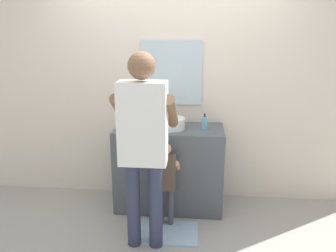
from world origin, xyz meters
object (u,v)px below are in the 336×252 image
toothbrush_cup (134,123)px  child_toddler (165,177)px  adult_parent (143,135)px  soap_bottle (205,123)px

toothbrush_cup → child_toddler: bearing=-46.8°
toothbrush_cup → adult_parent: adult_parent is taller
soap_bottle → toothbrush_cup: bearing=179.6°
soap_bottle → child_toddler: bearing=-132.9°
adult_parent → toothbrush_cup: bearing=107.3°
child_toddler → soap_bottle: bearing=47.1°
child_toddler → adult_parent: size_ratio=0.50×
child_toddler → adult_parent: 0.62m
soap_bottle → child_toddler: (-0.36, -0.39, -0.44)m
soap_bottle → child_toddler: 0.69m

